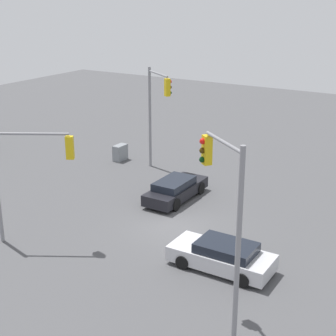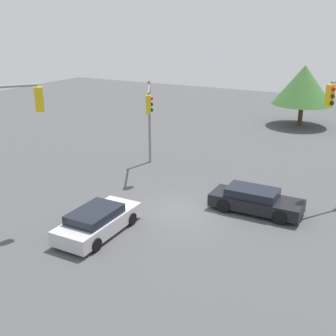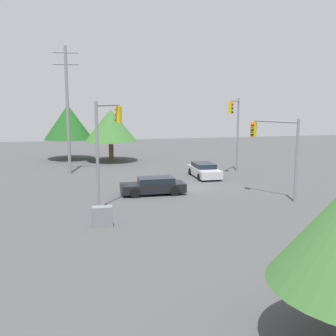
{
  "view_description": "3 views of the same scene",
  "coord_description": "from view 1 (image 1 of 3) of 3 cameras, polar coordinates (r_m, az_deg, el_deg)",
  "views": [
    {
      "loc": [
        20.37,
        12.09,
        11.28
      ],
      "look_at": [
        -1.98,
        -1.57,
        2.25
      ],
      "focal_mm": 55.0,
      "sensor_mm": 36.0,
      "label": 1
    },
    {
      "loc": [
        -8.42,
        17.6,
        9.23
      ],
      "look_at": [
        0.28,
        1.37,
        2.77
      ],
      "focal_mm": 45.0,
      "sensor_mm": 36.0,
      "label": 2
    },
    {
      "loc": [
        -8.69,
        -30.96,
        6.83
      ],
      "look_at": [
        -1.73,
        -0.49,
        1.68
      ],
      "focal_mm": 45.0,
      "sensor_mm": 36.0,
      "label": 3
    }
  ],
  "objects": [
    {
      "name": "traffic_signal_cross",
      "position": [
        24.08,
        -15.3,
        0.28
      ],
      "size": [
        2.09,
        3.34,
        5.55
      ],
      "rotation": [
        0.0,
        0.0,
        2.09
      ],
      "color": "gray",
      "rests_on": "ground_plane"
    },
    {
      "name": "traffic_signal_aux",
      "position": [
        17.15,
        6.37,
        -3.96
      ],
      "size": [
        1.88,
        2.32,
        6.9
      ],
      "rotation": [
        0.0,
        0.0,
        4.05
      ],
      "color": "gray",
      "rests_on": "ground_plane"
    },
    {
      "name": "traffic_signal_main",
      "position": [
        32.88,
        -1.28,
        7.14
      ],
      "size": [
        1.86,
        2.61,
        6.7
      ],
      "rotation": [
        0.0,
        0.0,
        0.98
      ],
      "color": "gray",
      "rests_on": "ground_plane"
    },
    {
      "name": "sedan_silver",
      "position": [
        22.32,
        6.03,
        -9.64
      ],
      "size": [
        1.99,
        4.47,
        1.24
      ],
      "rotation": [
        0.0,
        0.0,
        3.14
      ],
      "color": "silver",
      "rests_on": "ground_plane"
    },
    {
      "name": "electrical_cabinet",
      "position": [
        36.22,
        -5.32,
        1.71
      ],
      "size": [
        1.09,
        0.59,
        1.1
      ],
      "primitive_type": "cube",
      "color": "gray",
      "rests_on": "ground_plane"
    },
    {
      "name": "sedan_dark",
      "position": [
        29.23,
        0.85,
        -2.36
      ],
      "size": [
        4.61,
        1.86,
        1.24
      ],
      "rotation": [
        0.0,
        0.0,
        1.57
      ],
      "color": "black",
      "rests_on": "ground_plane"
    },
    {
      "name": "ground_plane",
      "position": [
        26.24,
        0.68,
        -6.43
      ],
      "size": [
        80.0,
        80.0,
        0.0
      ],
      "primitive_type": "plane",
      "color": "#4C4C4F"
    }
  ]
}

